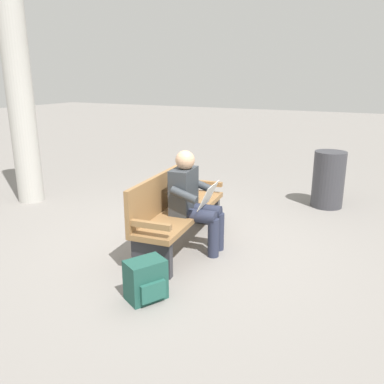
% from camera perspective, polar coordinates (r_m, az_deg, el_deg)
% --- Properties ---
extents(ground_plane, '(40.00, 40.00, 0.00)m').
position_cam_1_polar(ground_plane, '(4.92, -1.45, -7.56)').
color(ground_plane, gray).
extents(bench_near, '(1.84, 0.65, 0.90)m').
position_cam_1_polar(bench_near, '(4.78, -2.28, -2.39)').
color(bench_near, olive).
rests_on(bench_near, ground).
extents(person_seated, '(0.60, 0.60, 1.18)m').
position_cam_1_polar(person_seated, '(4.59, 0.11, -0.93)').
color(person_seated, '#33383D').
rests_on(person_seated, ground).
extents(backpack, '(0.42, 0.39, 0.38)m').
position_cam_1_polar(backpack, '(3.77, -6.55, -12.33)').
color(backpack, '#1E4C42').
rests_on(backpack, ground).
extents(support_pillar, '(0.40, 0.40, 3.84)m').
position_cam_1_polar(support_pillar, '(6.86, -23.47, 14.42)').
color(support_pillar, '#B2AFA8').
rests_on(support_pillar, ground).
extents(trash_bin, '(0.48, 0.48, 0.87)m').
position_cam_1_polar(trash_bin, '(6.56, 18.80, 1.71)').
color(trash_bin, '#38383D').
rests_on(trash_bin, ground).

